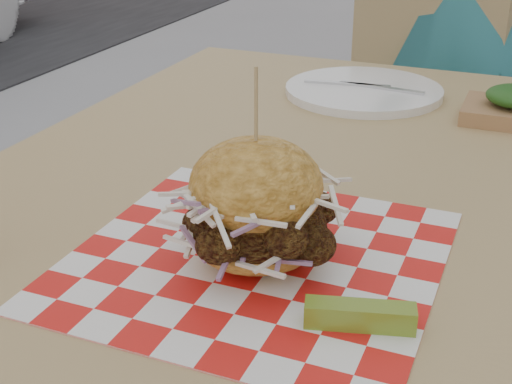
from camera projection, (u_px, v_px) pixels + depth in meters
diner at (488, 7)px, 1.73m from camera, size 0.67×0.54×1.59m
patio_table at (286, 232)px, 0.94m from camera, size 0.80×1.20×0.75m
patio_chair at (427, 113)px, 1.76m from camera, size 0.54×0.55×0.95m
paper_liner at (256, 258)px, 0.72m from camera, size 0.36×0.36×0.00m
sandwich at (256, 209)px, 0.70m from camera, size 0.17×0.17×0.20m
pickle_spear at (360, 315)px, 0.61m from camera, size 0.10×0.05×0.02m
place_setting at (364, 91)px, 1.23m from camera, size 0.27×0.27×0.02m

